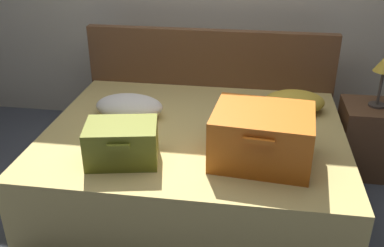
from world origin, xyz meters
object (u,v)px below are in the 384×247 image
(pillow_near_headboard, at_px, (294,102))
(pillow_center_head, at_px, (129,106))
(hard_case_large, at_px, (262,136))
(bed, at_px, (195,163))
(hard_case_medium, at_px, (122,143))
(nightstand, at_px, (370,139))

(pillow_near_headboard, bearing_deg, pillow_center_head, -167.32)
(hard_case_large, bearing_deg, pillow_center_head, 158.88)
(hard_case_large, xyz_separation_m, pillow_near_headboard, (0.22, 0.70, -0.08))
(bed, height_order, hard_case_medium, hard_case_medium)
(bed, height_order, pillow_near_headboard, pillow_near_headboard)
(bed, distance_m, hard_case_large, 0.67)
(hard_case_medium, bearing_deg, pillow_near_headboard, 28.31)
(hard_case_medium, bearing_deg, pillow_center_head, 91.00)
(bed, xyz_separation_m, nightstand, (1.24, 0.52, 0.01))
(hard_case_large, relative_size, nightstand, 1.09)
(pillow_center_head, distance_m, nightstand, 1.79)
(pillow_near_headboard, bearing_deg, bed, -149.63)
(bed, xyz_separation_m, pillow_near_headboard, (0.65, 0.38, 0.33))
(bed, relative_size, nightstand, 3.60)
(hard_case_medium, xyz_separation_m, pillow_near_headboard, (1.00, 0.82, -0.04))
(pillow_center_head, bearing_deg, bed, -15.26)
(bed, bearing_deg, nightstand, 22.57)
(pillow_near_headboard, distance_m, nightstand, 0.69)
(bed, distance_m, nightstand, 1.35)
(hard_case_large, xyz_separation_m, pillow_center_head, (-0.90, 0.45, -0.08))
(pillow_center_head, bearing_deg, hard_case_medium, -77.98)
(bed, bearing_deg, pillow_center_head, 164.74)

